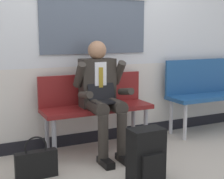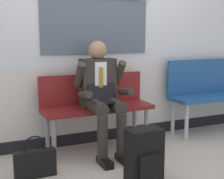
{
  "view_description": "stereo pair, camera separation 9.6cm",
  "coord_description": "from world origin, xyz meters",
  "px_view_note": "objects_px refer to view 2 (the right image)",
  "views": [
    {
      "loc": [
        -1.59,
        -2.86,
        1.33
      ],
      "look_at": [
        -0.09,
        0.24,
        0.75
      ],
      "focal_mm": 50.97,
      "sensor_mm": 36.0,
      "label": 1
    },
    {
      "loc": [
        -1.51,
        -2.9,
        1.33
      ],
      "look_at": [
        -0.09,
        0.24,
        0.75
      ],
      "focal_mm": 50.97,
      "sensor_mm": 36.0,
      "label": 2
    }
  ],
  "objects_px": {
    "bench_with_person": "(96,103)",
    "handbag": "(35,163)",
    "bench_empty": "(210,89)",
    "person_seated": "(102,94)",
    "backpack": "(144,156)"
  },
  "relations": [
    {
      "from": "bench_empty",
      "to": "backpack",
      "type": "xyz_separation_m",
      "value": [
        -1.65,
        -1.04,
        -0.35
      ]
    },
    {
      "from": "bench_empty",
      "to": "handbag",
      "type": "xyz_separation_m",
      "value": [
        -2.54,
        -0.52,
        -0.45
      ]
    },
    {
      "from": "handbag",
      "to": "bench_empty",
      "type": "bearing_deg",
      "value": 11.64
    },
    {
      "from": "person_seated",
      "to": "backpack",
      "type": "xyz_separation_m",
      "value": [
        0.07,
        -0.83,
        -0.44
      ]
    },
    {
      "from": "bench_with_person",
      "to": "handbag",
      "type": "distance_m",
      "value": 1.05
    },
    {
      "from": "bench_with_person",
      "to": "backpack",
      "type": "xyz_separation_m",
      "value": [
        0.07,
        -1.02,
        -0.31
      ]
    },
    {
      "from": "person_seated",
      "to": "backpack",
      "type": "bearing_deg",
      "value": -85.13
    },
    {
      "from": "bench_with_person",
      "to": "handbag",
      "type": "height_order",
      "value": "bench_with_person"
    },
    {
      "from": "backpack",
      "to": "handbag",
      "type": "relative_size",
      "value": 1.24
    },
    {
      "from": "bench_empty",
      "to": "handbag",
      "type": "height_order",
      "value": "bench_empty"
    },
    {
      "from": "bench_with_person",
      "to": "handbag",
      "type": "xyz_separation_m",
      "value": [
        -0.82,
        -0.51,
        -0.41
      ]
    },
    {
      "from": "person_seated",
      "to": "handbag",
      "type": "distance_m",
      "value": 1.04
    },
    {
      "from": "person_seated",
      "to": "handbag",
      "type": "relative_size",
      "value": 3.11
    },
    {
      "from": "handbag",
      "to": "person_seated",
      "type": "bearing_deg",
      "value": 21.04
    },
    {
      "from": "bench_with_person",
      "to": "bench_empty",
      "type": "height_order",
      "value": "bench_empty"
    }
  ]
}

